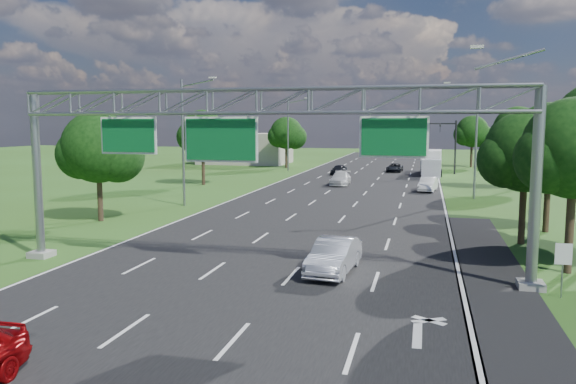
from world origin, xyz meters
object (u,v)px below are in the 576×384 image
(box_truck, at_px, (431,163))
(regulatory_sign, at_px, (563,259))
(silver_sedan, at_px, (334,256))
(traffic_signal, at_px, (428,135))
(sign_gantry, at_px, (261,115))

(box_truck, bearing_deg, regulatory_sign, -82.64)
(regulatory_sign, height_order, box_truck, box_truck)
(regulatory_sign, distance_m, box_truck, 52.35)
(silver_sedan, distance_m, box_truck, 50.78)
(traffic_signal, bearing_deg, silver_sedan, -94.35)
(regulatory_sign, bearing_deg, sign_gantry, 175.17)
(regulatory_sign, distance_m, silver_sedan, 9.09)
(regulatory_sign, distance_m, traffic_signal, 54.37)
(traffic_signal, xyz_separation_m, box_truck, (0.52, -1.85, -3.65))
(sign_gantry, height_order, box_truck, sign_gantry)
(traffic_signal, bearing_deg, regulatory_sign, -84.80)
(sign_gantry, height_order, silver_sedan, sign_gantry)
(sign_gantry, distance_m, regulatory_sign, 13.25)
(regulatory_sign, xyz_separation_m, box_truck, (-4.40, 52.17, 0.01))
(box_truck, bearing_deg, traffic_signal, 108.24)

